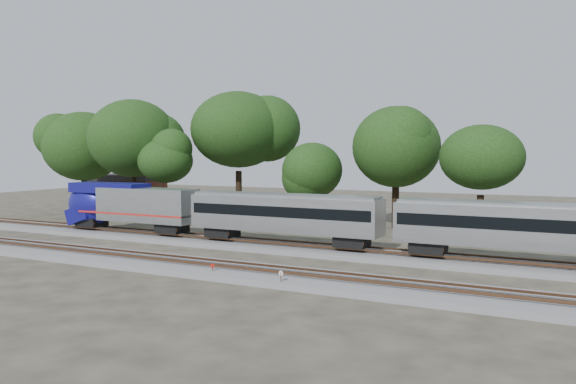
% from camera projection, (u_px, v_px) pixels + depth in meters
% --- Properties ---
extents(ground, '(160.00, 160.00, 0.00)m').
position_uv_depth(ground, '(217.00, 259.00, 43.01)').
color(ground, '#383328').
rests_on(ground, ground).
extents(track_far, '(160.00, 5.00, 0.73)m').
position_uv_depth(track_far, '(255.00, 245.00, 48.35)').
color(track_far, slate).
rests_on(track_far, ground).
extents(track_near, '(160.00, 5.00, 0.73)m').
position_uv_depth(track_near, '(185.00, 266.00, 39.42)').
color(track_near, slate).
rests_on(track_near, ground).
extents(switch_stand_red, '(0.28, 0.07, 0.89)m').
position_uv_depth(switch_stand_red, '(213.00, 268.00, 36.74)').
color(switch_stand_red, '#512D19').
rests_on(switch_stand_red, ground).
extents(switch_stand_white, '(0.34, 0.12, 1.07)m').
position_uv_depth(switch_stand_white, '(281.00, 277.00, 33.69)').
color(switch_stand_white, '#512D19').
rests_on(switch_stand_white, ground).
extents(switch_lever, '(0.56, 0.42, 0.30)m').
position_uv_depth(switch_lever, '(261.00, 280.00, 35.35)').
color(switch_lever, '#512D19').
rests_on(switch_lever, ground).
extents(brick_building, '(11.12, 8.78, 4.79)m').
position_uv_depth(brick_building, '(129.00, 190.00, 87.29)').
color(brick_building, brown).
rests_on(brick_building, ground).
extents(tree_0, '(9.13, 9.13, 12.87)m').
position_uv_depth(tree_0, '(84.00, 147.00, 74.10)').
color(tree_0, black).
rests_on(tree_0, ground).
extents(tree_1, '(10.05, 10.05, 14.17)m').
position_uv_depth(tree_1, '(133.00, 138.00, 68.16)').
color(tree_1, black).
rests_on(tree_1, ground).
extents(tree_2, '(7.34, 7.34, 10.35)m').
position_uv_depth(tree_2, '(165.00, 161.00, 65.17)').
color(tree_2, black).
rests_on(tree_2, ground).
extents(tree_3, '(11.14, 11.14, 15.71)m').
position_uv_depth(tree_3, '(238.00, 130.00, 68.85)').
color(tree_3, black).
rests_on(tree_3, ground).
extents(tree_4, '(6.30, 6.30, 8.89)m').
position_uv_depth(tree_4, '(312.00, 171.00, 61.83)').
color(tree_4, black).
rests_on(tree_4, ground).
extents(tree_5, '(8.91, 8.91, 12.57)m').
position_uv_depth(tree_5, '(396.00, 147.00, 60.23)').
color(tree_5, black).
rests_on(tree_5, ground).
extents(tree_6, '(7.84, 7.84, 11.06)m').
position_uv_depth(tree_6, '(481.00, 158.00, 52.51)').
color(tree_6, black).
rests_on(tree_6, ground).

